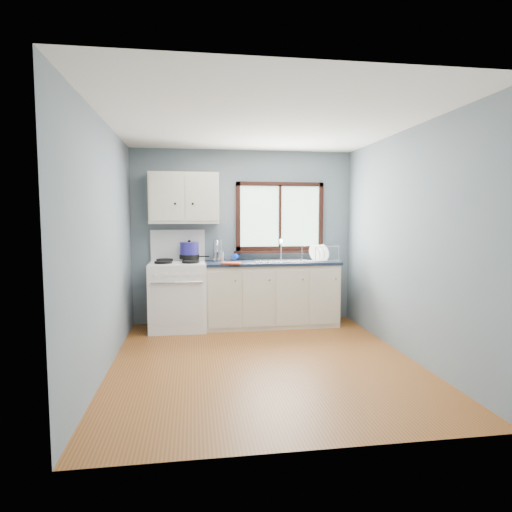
{
  "coord_description": "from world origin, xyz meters",
  "views": [
    {
      "loc": [
        -0.73,
        -4.42,
        1.54
      ],
      "look_at": [
        0.05,
        0.9,
        1.05
      ],
      "focal_mm": 30.0,
      "sensor_mm": 36.0,
      "label": 1
    }
  ],
  "objects": [
    {
      "name": "skillet",
      "position": [
        -0.79,
        1.63,
        0.99
      ],
      "size": [
        0.43,
        0.31,
        0.06
      ],
      "rotation": [
        0.0,
        0.0,
        -0.11
      ],
      "color": "black",
      "rests_on": "gas_range"
    },
    {
      "name": "upper_cabinets",
      "position": [
        -0.85,
        1.63,
        1.8
      ],
      "size": [
        0.95,
        0.35,
        0.7
      ],
      "color": "beige",
      "rests_on": "wall_back"
    },
    {
      "name": "soap_bottle",
      "position": [
        -0.15,
        1.65,
        1.04
      ],
      "size": [
        0.12,
        0.12,
        0.25
      ],
      "primitive_type": "imported",
      "rotation": [
        0.0,
        0.0,
        -0.38
      ],
      "color": "blue",
      "rests_on": "countertop"
    },
    {
      "name": "dish_towel",
      "position": [
        -0.23,
        1.24,
        0.93
      ],
      "size": [
        0.3,
        0.25,
        0.02
      ],
      "primitive_type": "cube",
      "rotation": [
        0.0,
        0.0,
        -0.32
      ],
      "color": "#CE4513",
      "rests_on": "countertop"
    },
    {
      "name": "base_cabinets",
      "position": [
        0.36,
        1.49,
        0.41
      ],
      "size": [
        1.85,
        0.6,
        0.88
      ],
      "color": "beige",
      "rests_on": "floor"
    },
    {
      "name": "gas_range",
      "position": [
        -0.95,
        1.47,
        0.49
      ],
      "size": [
        0.76,
        0.69,
        1.36
      ],
      "color": "white",
      "rests_on": "floor"
    },
    {
      "name": "floor",
      "position": [
        0.0,
        0.0,
        -0.01
      ],
      "size": [
        3.2,
        3.6,
        0.02
      ],
      "primitive_type": "cube",
      "color": "brown",
      "rests_on": "ground"
    },
    {
      "name": "stockpot",
      "position": [
        -0.79,
        1.62,
        1.08
      ],
      "size": [
        0.33,
        0.33,
        0.26
      ],
      "rotation": [
        0.0,
        0.0,
        0.28
      ],
      "color": "navy",
      "rests_on": "gas_range"
    },
    {
      "name": "countertop",
      "position": [
        0.36,
        1.49,
        0.9
      ],
      "size": [
        1.89,
        0.64,
        0.04
      ],
      "primitive_type": "cube",
      "color": "black",
      "rests_on": "base_cabinets"
    },
    {
      "name": "wall_left",
      "position": [
        -1.61,
        0.0,
        1.25
      ],
      "size": [
        0.02,
        3.6,
        2.5
      ],
      "primitive_type": "cube",
      "color": "slate",
      "rests_on": "ground"
    },
    {
      "name": "wall_right",
      "position": [
        1.61,
        0.0,
        1.25
      ],
      "size": [
        0.02,
        3.6,
        2.5
      ],
      "primitive_type": "cube",
      "color": "slate",
      "rests_on": "ground"
    },
    {
      "name": "sink",
      "position": [
        0.54,
        1.49,
        0.86
      ],
      "size": [
        0.84,
        0.46,
        0.44
      ],
      "color": "silver",
      "rests_on": "countertop"
    },
    {
      "name": "dish_rack",
      "position": [
        1.05,
        1.47,
        0.98
      ],
      "size": [
        0.53,
        0.48,
        0.23
      ],
      "rotation": [
        0.0,
        0.0,
        0.39
      ],
      "color": "silver",
      "rests_on": "countertop"
    },
    {
      "name": "thermos",
      "position": [
        -0.42,
        1.64,
        1.07
      ],
      "size": [
        0.07,
        0.07,
        0.29
      ],
      "primitive_type": "cylinder",
      "rotation": [
        0.0,
        0.0,
        -0.03
      ],
      "color": "silver",
      "rests_on": "countertop"
    },
    {
      "name": "wall_front",
      "position": [
        0.0,
        -1.81,
        1.25
      ],
      "size": [
        3.2,
        0.02,
        2.5
      ],
      "primitive_type": "cube",
      "color": "slate",
      "rests_on": "ground"
    },
    {
      "name": "window",
      "position": [
        0.54,
        1.77,
        1.48
      ],
      "size": [
        1.36,
        0.1,
        1.03
      ],
      "color": "#9EC6A8",
      "rests_on": "wall_back"
    },
    {
      "name": "ceiling",
      "position": [
        0.0,
        0.0,
        2.51
      ],
      "size": [
        3.2,
        3.6,
        0.02
      ],
      "primitive_type": "cube",
      "color": "white",
      "rests_on": "wall_back"
    },
    {
      "name": "wall_back",
      "position": [
        0.0,
        1.81,
        1.25
      ],
      "size": [
        3.2,
        0.02,
        2.5
      ],
      "primitive_type": "cube",
      "color": "slate",
      "rests_on": "ground"
    },
    {
      "name": "utensil_crock",
      "position": [
        -0.35,
        1.59,
        0.99
      ],
      "size": [
        0.12,
        0.12,
        0.36
      ],
      "rotation": [
        0.0,
        0.0,
        0.11
      ],
      "color": "silver",
      "rests_on": "countertop"
    }
  ]
}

